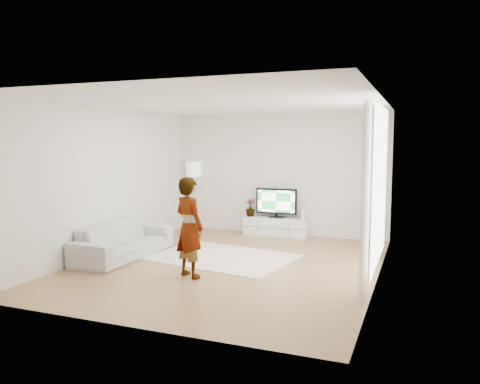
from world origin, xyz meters
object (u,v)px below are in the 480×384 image
at_px(media_console, 276,227).
at_px(television, 276,202).
at_px(player, 189,227).
at_px(sofa, 124,240).
at_px(rug, 222,257).
at_px(floor_lamp, 194,172).

xyz_separation_m(media_console, television, (-0.00, 0.03, 0.57)).
xyz_separation_m(player, sofa, (-1.74, 0.72, -0.49)).
height_order(television, sofa, television).
bearing_deg(rug, floor_lamp, 127.03).
xyz_separation_m(rug, floor_lamp, (-1.72, 2.28, 1.41)).
height_order(rug, player, player).
bearing_deg(media_console, sofa, -124.32).
relative_size(rug, floor_lamp, 1.53).
height_order(rug, floor_lamp, floor_lamp).
relative_size(media_console, sofa, 0.67).
bearing_deg(sofa, player, -111.84).
bearing_deg(television, floor_lamp, -177.42).
height_order(player, floor_lamp, floor_lamp).
distance_m(media_console, sofa, 3.62).
relative_size(television, rug, 0.38).
bearing_deg(rug, sofa, -159.20).
bearing_deg(floor_lamp, rug, -52.97).
bearing_deg(sofa, rug, -68.55).
xyz_separation_m(television, sofa, (-2.04, -3.01, -0.46)).
height_order(rug, sofa, sofa).
height_order(media_console, player, player).
relative_size(rug, player, 1.61).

